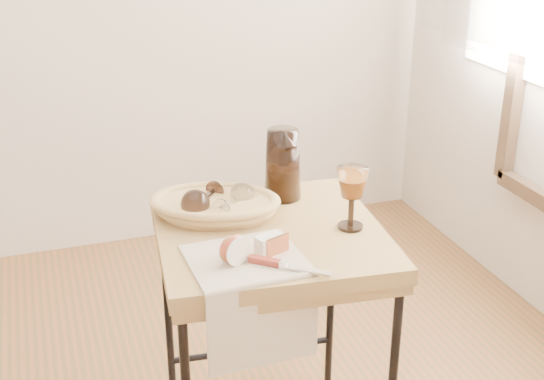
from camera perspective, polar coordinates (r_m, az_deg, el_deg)
name	(u,v)px	position (r m, az deg, el deg)	size (l,w,h in m)	color
side_table	(270,347)	(2.13, -0.18, -12.24)	(0.60, 0.60, 0.76)	brown
tea_towel	(246,259)	(1.78, -2.09, -5.49)	(0.28, 0.25, 0.01)	beige
bread_basket	(215,207)	(2.00, -4.49, -1.35)	(0.32, 0.22, 0.05)	#A98848
goblet_lying_a	(204,198)	(2.00, -5.39, -0.64)	(0.13, 0.08, 0.08)	#3E2A22
goblet_lying_b	(233,201)	(1.99, -3.06, -0.85)	(0.12, 0.07, 0.07)	white
pitcher	(283,164)	(2.08, 0.85, 2.04)	(0.15, 0.23, 0.25)	black
wine_goblet	(352,198)	(1.91, 6.30, -0.65)	(0.08, 0.08, 0.17)	white
apple_half	(233,249)	(1.74, -3.12, -4.64)	(0.08, 0.04, 0.07)	#B10E1C
apple_wedge	(270,244)	(1.79, -0.19, -4.28)	(0.07, 0.04, 0.05)	white
table_knife	(286,265)	(1.73, 1.13, -5.94)	(0.21, 0.02, 0.02)	silver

